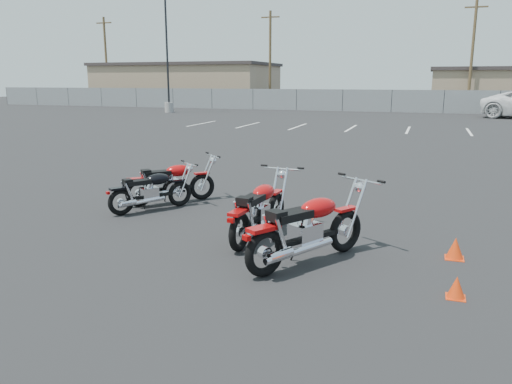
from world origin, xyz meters
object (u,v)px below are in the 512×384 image
(motorcycle_third_red, at_px, (308,229))
(motorcycle_second_black, at_px, (151,191))
(motorcycle_front_red, at_px, (171,182))
(motorcycle_rear_red, at_px, (259,210))

(motorcycle_third_red, bearing_deg, motorcycle_second_black, 152.98)
(motorcycle_front_red, distance_m, motorcycle_second_black, 0.69)
(motorcycle_front_red, bearing_deg, motorcycle_third_red, -35.44)
(motorcycle_rear_red, bearing_deg, motorcycle_second_black, 159.95)
(motorcycle_second_black, relative_size, motorcycle_rear_red, 0.78)
(motorcycle_second_black, relative_size, motorcycle_third_red, 0.78)
(motorcycle_front_red, xyz_separation_m, motorcycle_rear_red, (2.57, -1.66, 0.03))
(motorcycle_front_red, bearing_deg, motorcycle_rear_red, -32.81)
(motorcycle_second_black, bearing_deg, motorcycle_front_red, 83.12)
(motorcycle_front_red, height_order, motorcycle_third_red, motorcycle_third_red)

